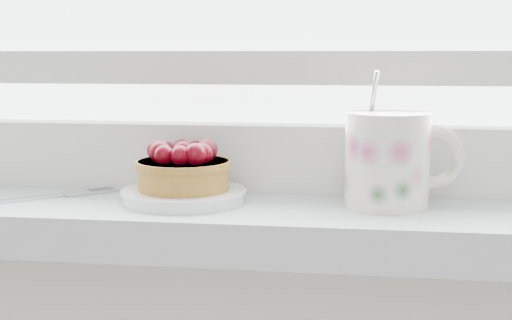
% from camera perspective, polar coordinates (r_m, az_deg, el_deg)
% --- Properties ---
extents(saucer, '(0.12, 0.12, 0.01)m').
position_cam_1_polar(saucer, '(0.71, -5.79, -2.85)').
color(saucer, white).
rests_on(saucer, windowsill).
extents(raspberry_tart, '(0.09, 0.09, 0.05)m').
position_cam_1_polar(raspberry_tart, '(0.70, -5.80, -0.59)').
color(raspberry_tart, '#8D5F1E').
rests_on(raspberry_tart, saucer).
extents(floral_mug, '(0.12, 0.09, 0.13)m').
position_cam_1_polar(floral_mug, '(0.69, 10.70, 0.18)').
color(floral_mug, silver).
rests_on(floral_mug, windowsill).
extents(fork, '(0.14, 0.13, 0.00)m').
position_cam_1_polar(fork, '(0.75, -17.45, -2.91)').
color(fork, silver).
rests_on(fork, windowsill).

